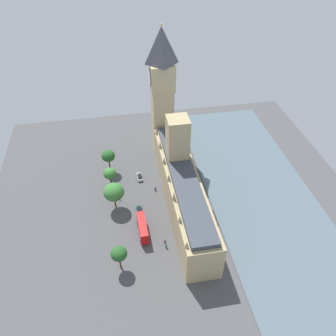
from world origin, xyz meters
The scene contains 15 objects.
ground_plane centered at (0.00, 0.00, 0.00)m, with size 130.10×130.10×0.00m, color #4C4C4F.
river_thames centered at (-31.19, 0.00, 0.12)m, with size 37.72×117.09×0.25m, color slate.
parliament_building centered at (-1.99, -1.52, 8.29)m, with size 10.85×59.64×29.41m.
clock_tower centered at (-0.73, -34.85, 26.67)m, with size 9.08×9.08×51.58m.
car_silver_near_tower centered at (11.22, -17.10, 0.89)m, with size 2.03×4.53×1.74m.
car_dark_green_under_trees centered at (13.30, 0.06, 0.89)m, with size 1.99×4.33×1.74m.
double_decker_bus_opposite_hall centered at (13.14, 9.41, 2.63)m, with size 2.88×10.56×4.75m.
pedestrian_corner centered at (6.18, -9.54, 0.74)m, with size 0.66×0.68×1.64m.
pedestrian_kerbside centered at (6.73, 14.72, 0.76)m, with size 0.57×0.66×1.69m.
pedestrian_by_river_gate centered at (6.66, 16.32, 0.77)m, with size 0.60×0.49×1.71m.
plane_tree_leading centered at (21.13, -3.92, 7.09)m, with size 7.03×7.03×10.11m.
plane_tree_midblock centered at (22.08, -14.79, 6.21)m, with size 4.74×4.74×8.29m.
plane_tree_trailing centered at (21.07, 21.02, 6.59)m, with size 4.76×4.76×8.68m.
plane_tree_far_end centered at (22.14, -23.93, 7.27)m, with size 5.20×5.20×9.55m.
street_lamp_slot_10 centered at (20.45, -9.71, 4.03)m, with size 0.56×0.56×5.70m.
Camera 1 is at (17.35, 79.96, 87.11)m, focal length 36.11 mm.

